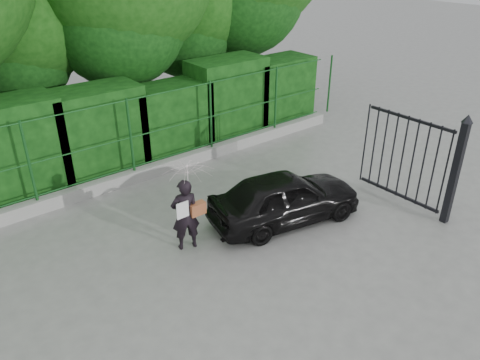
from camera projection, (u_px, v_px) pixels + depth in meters
ground at (237, 282)px, 8.10m from camera, size 80.00×80.00×0.00m
kerb at (120, 181)px, 11.15m from camera, size 14.00×0.25×0.30m
fence at (123, 137)px, 10.79m from camera, size 14.13×0.06×1.80m
hedge at (97, 133)px, 11.42m from camera, size 14.20×1.20×2.29m
gate at (434, 163)px, 9.61m from camera, size 0.22×2.33×2.36m
woman at (188, 193)px, 8.58m from camera, size 0.94×0.96×1.71m
car at (285, 197)px, 9.63m from camera, size 3.41×1.93×1.10m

